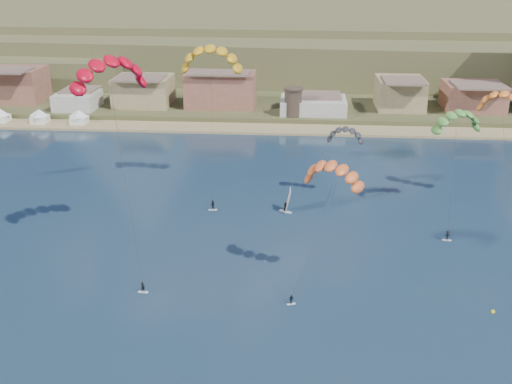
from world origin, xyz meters
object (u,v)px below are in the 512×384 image
at_px(kitesurfer_yellow, 211,55).
at_px(buoy, 493,312).
at_px(windsurfer, 286,205).
at_px(watchtower, 293,102).
at_px(kitesurfer_red, 109,68).
at_px(kitesurfer_orange, 333,170).
at_px(kitesurfer_green, 458,119).

height_order(kitesurfer_yellow, buoy, kitesurfer_yellow).
xyz_separation_m(windsurfer, buoy, (30.48, -33.58, -1.39)).
relative_size(kitesurfer_yellow, windsurfer, 6.82).
xyz_separation_m(watchtower, kitesurfer_red, (-27.08, -86.66, 25.17)).
distance_m(kitesurfer_red, windsurfer, 44.84).
relative_size(kitesurfer_orange, buoy, 33.90).
bearing_deg(buoy, kitesurfer_green, 87.94).
relative_size(kitesurfer_red, buoy, 56.20).
xyz_separation_m(kitesurfer_orange, buoy, (23.29, -6.94, -18.44)).
xyz_separation_m(watchtower, windsurfer, (-0.09, -67.19, -4.87)).
relative_size(kitesurfer_red, kitesurfer_green, 1.53).
relative_size(kitesurfer_red, windsurfer, 7.48).
relative_size(kitesurfer_orange, kitesurfer_green, 0.92).
bearing_deg(kitesurfer_orange, kitesurfer_yellow, 121.29).
bearing_deg(kitesurfer_green, kitesurfer_yellow, 170.15).
bearing_deg(watchtower, kitesurfer_red, -107.35).
bearing_deg(windsurfer, kitesurfer_orange, -74.89).
relative_size(kitesurfer_yellow, kitesurfer_orange, 1.51).
bearing_deg(buoy, kitesurfer_red, 166.20).
height_order(kitesurfer_orange, windsurfer, kitesurfer_orange).
height_order(kitesurfer_yellow, windsurfer, kitesurfer_yellow).
height_order(kitesurfer_red, buoy, kitesurfer_red).
height_order(watchtower, kitesurfer_red, kitesurfer_red).
distance_m(watchtower, kitesurfer_orange, 94.88).
bearing_deg(kitesurfer_red, kitesurfer_yellow, 70.28).
xyz_separation_m(kitesurfer_red, buoy, (57.47, -14.12, -31.44)).
distance_m(kitesurfer_orange, buoy, 30.51).
bearing_deg(kitesurfer_red, kitesurfer_orange, -11.85).
height_order(kitesurfer_green, buoy, kitesurfer_green).
xyz_separation_m(kitesurfer_red, kitesurfer_orange, (34.18, -7.18, -12.99)).
distance_m(kitesurfer_red, kitesurfer_yellow, 32.91).
height_order(watchtower, windsurfer, watchtower).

